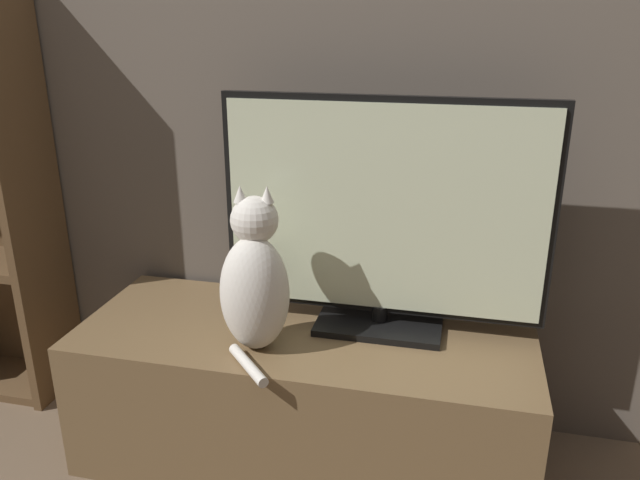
{
  "coord_description": "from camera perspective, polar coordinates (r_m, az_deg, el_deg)",
  "views": [
    {
      "loc": [
        0.41,
        -0.65,
        1.3
      ],
      "look_at": [
        0.05,
        0.89,
        0.72
      ],
      "focal_mm": 35.0,
      "sensor_mm": 36.0,
      "label": 1
    }
  ],
  "objects": [
    {
      "name": "tv_stand",
      "position": [
        1.95,
        -1.41,
        -13.85
      ],
      "size": [
        1.32,
        0.53,
        0.43
      ],
      "color": "brown",
      "rests_on": "ground_plane"
    },
    {
      "name": "cat",
      "position": [
        1.69,
        -5.96,
        -3.83
      ],
      "size": [
        0.21,
        0.31,
        0.45
      ],
      "rotation": [
        0.0,
        0.0,
        0.14
      ],
      "color": "silver",
      "rests_on": "tv_stand"
    },
    {
      "name": "wall_back",
      "position": [
        1.92,
        0.78,
        20.04
      ],
      "size": [
        4.8,
        0.05,
        2.6
      ],
      "color": "#60564C",
      "rests_on": "ground_plane"
    },
    {
      "name": "tv",
      "position": [
        1.74,
        5.81,
        1.93
      ],
      "size": [
        0.92,
        0.22,
        0.67
      ],
      "color": "black",
      "rests_on": "tv_stand"
    }
  ]
}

